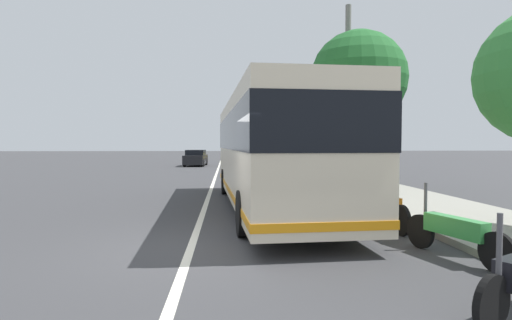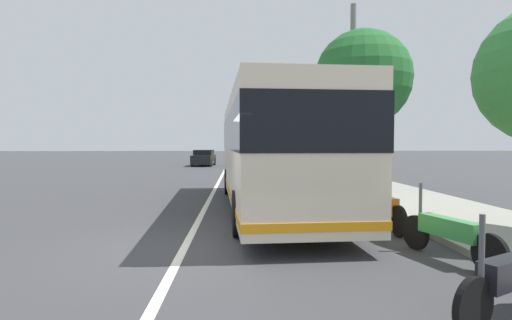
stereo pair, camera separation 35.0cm
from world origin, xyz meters
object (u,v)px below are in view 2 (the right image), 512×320
motorcycle_far_end (383,208)px  car_behind_bus (243,154)px  roadside_tree_mid_block (363,79)px  motorcycle_mid_row (448,233)px  car_oncoming (253,156)px  utility_pole (353,96)px  coach_bus (270,147)px  roadside_tree_far_block (306,105)px  car_ahead_same_lane (204,158)px

motorcycle_far_end → car_behind_bus: (42.64, 2.77, 0.20)m
car_behind_bus → roadside_tree_mid_block: size_ratio=0.60×
motorcycle_mid_row → roadside_tree_mid_block: 11.75m
car_oncoming → car_behind_bus: bearing=6.8°
motorcycle_mid_row → car_behind_bus: 45.28m
roadside_tree_mid_block → utility_pole: size_ratio=0.81×
car_behind_bus → roadside_tree_mid_block: roadside_tree_mid_block is taller
coach_bus → car_oncoming: coach_bus is taller
roadside_tree_far_block → roadside_tree_mid_block: bearing=179.9°
roadside_tree_mid_block → motorcycle_far_end: bearing=165.9°
coach_bus → motorcycle_mid_row: (-5.76, -2.59, -1.43)m
motorcycle_far_end → roadside_tree_far_block: size_ratio=0.30×
car_behind_bus → coach_bus: bearing=178.6°
motorcycle_mid_row → utility_pole: bearing=-25.1°
motorcycle_far_end → roadside_tree_mid_block: bearing=-19.5°
coach_bus → car_oncoming: size_ratio=2.80×
car_oncoming → car_behind_bus: car_oncoming is taller
motorcycle_far_end → car_oncoming: size_ratio=0.52×
roadside_tree_mid_block → roadside_tree_far_block: bearing=-0.1°
coach_bus → utility_pole: (6.60, -4.46, 2.40)m
motorcycle_far_end → car_oncoming: bearing=-2.4°
car_ahead_same_lane → utility_pole: size_ratio=0.53×
motorcycle_mid_row → car_oncoming: car_oncoming is taller
coach_bus → motorcycle_far_end: size_ratio=5.35×
utility_pole → roadside_tree_far_block: bearing=-0.0°
car_oncoming → car_behind_bus: size_ratio=1.01×
coach_bus → car_oncoming: bearing=-4.4°
motorcycle_far_end → roadside_tree_mid_block: roadside_tree_mid_block is taller
car_behind_bus → roadside_tree_far_block: 20.57m
car_behind_bus → utility_pole: bearing=-173.5°
roadside_tree_mid_block → car_oncoming: bearing=8.3°
car_oncoming → roadside_tree_mid_block: roadside_tree_mid_block is taller
motorcycle_mid_row → motorcycle_far_end: size_ratio=0.99×
motorcycle_mid_row → utility_pole: size_ratio=0.25×
coach_bus → car_behind_bus: (39.42, 0.39, -1.22)m
motorcycle_mid_row → car_behind_bus: (45.18, 2.98, 0.21)m
motorcycle_far_end → coach_bus: bearing=31.1°
car_ahead_same_lane → roadside_tree_mid_block: 21.90m
car_ahead_same_lane → car_oncoming: car_oncoming is taller
car_ahead_same_lane → car_behind_bus: size_ratio=1.10×
coach_bus → roadside_tree_far_block: bearing=-15.9°
coach_bus → utility_pole: bearing=-37.4°
motorcycle_mid_row → motorcycle_far_end: (2.55, 0.21, 0.02)m
coach_bus → roadside_tree_mid_block: bearing=-44.9°
car_ahead_same_lane → roadside_tree_mid_block: size_ratio=0.65×
motorcycle_far_end → car_ahead_same_lane: bearing=7.9°
car_ahead_same_lane → car_behind_bus: bearing=168.6°
car_oncoming → utility_pole: (-24.52, -3.83, 3.59)m
coach_bus → car_behind_bus: size_ratio=2.83×
roadside_tree_mid_block → roadside_tree_far_block: roadside_tree_far_block is taller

